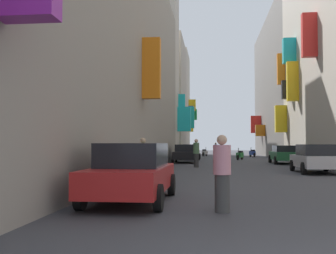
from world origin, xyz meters
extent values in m
plane|color=#38383D|center=(0.00, 30.00, 0.00)|extent=(140.00, 140.00, 0.00)
cube|color=gray|center=(-8.00, 17.19, 6.52)|extent=(6.00, 34.39, 13.04)
cube|color=orange|center=(-4.56, 16.13, 5.16)|extent=(0.88, 0.52, 2.97)
cube|color=#B2A899|center=(-8.00, 36.53, 9.43)|extent=(6.00, 4.29, 18.86)
cube|color=#19B2BF|center=(-4.35, 36.87, 3.95)|extent=(1.31, 0.60, 2.38)
cube|color=#19B2BF|center=(-4.66, 37.94, 5.37)|extent=(0.69, 0.57, 2.41)
cube|color=#B2A899|center=(-8.00, 46.52, 7.08)|extent=(6.00, 10.43, 14.16)
cube|color=yellow|center=(-4.49, 42.65, 4.11)|extent=(1.01, 0.64, 1.98)
cube|color=#19B2BF|center=(-4.33, 44.41, 4.63)|extent=(1.34, 0.55, 2.53)
cube|color=#BCB29E|center=(-8.00, 55.87, 7.40)|extent=(6.00, 8.27, 14.81)
cube|color=yellow|center=(-4.64, 55.90, 4.65)|extent=(0.72, 0.58, 2.64)
cube|color=blue|center=(-4.64, 56.09, 6.15)|extent=(0.71, 0.47, 1.87)
cube|color=yellow|center=(-4.48, 56.88, 7.27)|extent=(1.03, 0.65, 1.69)
cube|color=green|center=(-4.41, 57.37, 5.93)|extent=(1.19, 0.60, 1.58)
cube|color=red|center=(4.54, 22.94, 8.38)|extent=(0.91, 0.50, 2.80)
cube|color=#B2A899|center=(8.00, 30.91, 9.10)|extent=(6.00, 8.40, 18.20)
cube|color=#19B2BF|center=(4.51, 29.42, 8.87)|extent=(0.99, 0.62, 2.00)
cube|color=yellow|center=(4.57, 28.60, 6.31)|extent=(0.86, 0.50, 3.05)
cube|color=black|center=(4.59, 31.10, 6.00)|extent=(0.83, 0.54, 1.54)
cube|color=orange|center=(4.66, 34.23, 8.30)|extent=(0.68, 0.51, 2.81)
cube|color=yellow|center=(4.50, 33.71, 3.73)|extent=(1.00, 0.59, 2.40)
cube|color=slate|center=(8.00, 47.56, 8.40)|extent=(6.00, 24.89, 16.80)
cube|color=red|center=(4.32, 52.46, 4.17)|extent=(1.36, 0.40, 2.32)
cube|color=orange|center=(4.42, 48.43, 3.20)|extent=(1.17, 0.64, 1.41)
cube|color=#B21E1E|center=(-3.66, 6.69, 0.59)|extent=(1.72, 4.37, 0.58)
cube|color=black|center=(-3.66, 6.91, 1.18)|extent=(1.52, 2.45, 0.59)
cylinder|color=black|center=(-2.80, 5.25, 0.30)|extent=(0.18, 0.60, 0.60)
cylinder|color=black|center=(-4.52, 5.25, 0.30)|extent=(0.18, 0.60, 0.60)
cylinder|color=black|center=(-2.80, 8.14, 0.30)|extent=(0.18, 0.60, 0.60)
cylinder|color=black|center=(-4.52, 8.14, 0.30)|extent=(0.18, 0.60, 0.60)
cube|color=#B7B7BC|center=(3.61, 18.06, 0.60)|extent=(1.78, 4.16, 0.59)
cube|color=black|center=(3.61, 17.85, 1.17)|extent=(1.57, 2.33, 0.56)
cylinder|color=black|center=(2.72, 19.43, 0.30)|extent=(0.18, 0.60, 0.60)
cylinder|color=black|center=(4.50, 19.43, 0.30)|extent=(0.18, 0.60, 0.60)
cylinder|color=black|center=(2.72, 16.69, 0.30)|extent=(0.18, 0.60, 0.60)
cube|color=slate|center=(-3.68, 35.71, 0.61)|extent=(1.67, 4.42, 0.63)
cube|color=black|center=(-3.68, 35.93, 1.19)|extent=(1.47, 2.47, 0.54)
cylinder|color=black|center=(-2.85, 34.25, 0.30)|extent=(0.18, 0.60, 0.60)
cylinder|color=black|center=(-4.52, 34.25, 0.30)|extent=(0.18, 0.60, 0.60)
cylinder|color=black|center=(-2.85, 37.17, 0.30)|extent=(0.18, 0.60, 0.60)
cylinder|color=black|center=(-4.52, 37.17, 0.30)|extent=(0.18, 0.60, 0.60)
cube|color=#236638|center=(3.81, 28.21, 0.60)|extent=(1.71, 4.32, 0.60)
cube|color=black|center=(3.81, 27.99, 1.14)|extent=(1.51, 2.42, 0.48)
cylinder|color=black|center=(2.95, 29.63, 0.30)|extent=(0.18, 0.60, 0.60)
cylinder|color=black|center=(4.66, 29.63, 0.30)|extent=(0.18, 0.60, 0.60)
cylinder|color=black|center=(2.95, 26.78, 0.30)|extent=(0.18, 0.60, 0.60)
cylinder|color=black|center=(4.66, 26.78, 0.30)|extent=(0.18, 0.60, 0.60)
cube|color=black|center=(-3.76, 29.21, 0.59)|extent=(1.70, 4.47, 0.58)
cube|color=black|center=(-3.76, 29.44, 1.16)|extent=(1.50, 2.50, 0.57)
cylinder|color=black|center=(-2.91, 27.74, 0.30)|extent=(0.18, 0.60, 0.60)
cylinder|color=black|center=(-4.61, 27.74, 0.30)|extent=(0.18, 0.60, 0.60)
cylinder|color=black|center=(-2.91, 30.69, 0.30)|extent=(0.18, 0.60, 0.60)
cylinder|color=black|center=(-4.61, 30.69, 0.30)|extent=(0.18, 0.60, 0.60)
cube|color=#287F3D|center=(1.00, 35.62, 0.46)|extent=(0.78, 1.14, 0.45)
cube|color=black|center=(1.07, 35.80, 0.77)|extent=(0.50, 0.64, 0.16)
cylinder|color=#4C4C51|center=(0.82, 35.13, 0.79)|extent=(0.15, 0.28, 0.68)
cylinder|color=black|center=(0.77, 35.00, 0.24)|extent=(0.26, 0.48, 0.48)
cylinder|color=black|center=(1.24, 36.23, 0.24)|extent=(0.26, 0.48, 0.48)
cube|color=#2D4CAD|center=(3.06, 44.81, 0.46)|extent=(0.68, 1.19, 0.45)
cube|color=black|center=(3.11, 44.60, 0.77)|extent=(0.44, 0.62, 0.16)
cylinder|color=#4C4C51|center=(2.94, 45.35, 0.79)|extent=(0.12, 0.28, 0.68)
cylinder|color=black|center=(2.91, 45.49, 0.24)|extent=(0.20, 0.49, 0.48)
cylinder|color=black|center=(3.22, 44.13, 0.24)|extent=(0.20, 0.49, 0.48)
cube|color=#ADADB2|center=(-2.50, 47.71, 0.46)|extent=(0.72, 1.13, 0.45)
cube|color=black|center=(-2.55, 47.52, 0.77)|extent=(0.47, 0.63, 0.16)
cylinder|color=#4C4C51|center=(-2.35, 48.21, 0.79)|extent=(0.14, 0.28, 0.68)
cylinder|color=black|center=(-2.31, 48.34, 0.24)|extent=(0.23, 0.49, 0.48)
cylinder|color=black|center=(-2.68, 47.09, 0.24)|extent=(0.23, 0.49, 0.48)
cylinder|color=#353535|center=(-1.21, 40.78, 0.40)|extent=(0.40, 0.40, 0.80)
cylinder|color=#335199|center=(-1.21, 40.78, 1.12)|extent=(0.48, 0.48, 0.63)
sphere|color=tan|center=(-1.21, 40.78, 1.54)|extent=(0.22, 0.22, 0.22)
cylinder|color=black|center=(-4.39, 12.65, 0.42)|extent=(0.43, 0.43, 0.83)
cylinder|color=#4C724C|center=(-4.39, 12.65, 1.16)|extent=(0.50, 0.50, 0.66)
sphere|color=tan|center=(-4.39, 12.65, 1.60)|extent=(0.23, 0.23, 0.23)
cylinder|color=#2D2D2D|center=(-2.62, 22.43, 0.43)|extent=(0.42, 0.42, 0.87)
cylinder|color=#4C724C|center=(-2.62, 22.43, 1.21)|extent=(0.50, 0.50, 0.69)
sphere|color=tan|center=(-2.62, 22.43, 1.67)|extent=(0.24, 0.24, 0.24)
cylinder|color=#3D3D3D|center=(-1.44, 5.36, 0.40)|extent=(0.42, 0.42, 0.80)
cylinder|color=pink|center=(-1.44, 5.36, 1.12)|extent=(0.50, 0.50, 0.63)
sphere|color=tan|center=(-1.44, 5.36, 1.54)|extent=(0.22, 0.22, 0.22)
camera|label=1|loc=(-1.66, -3.48, 1.44)|focal=43.66mm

